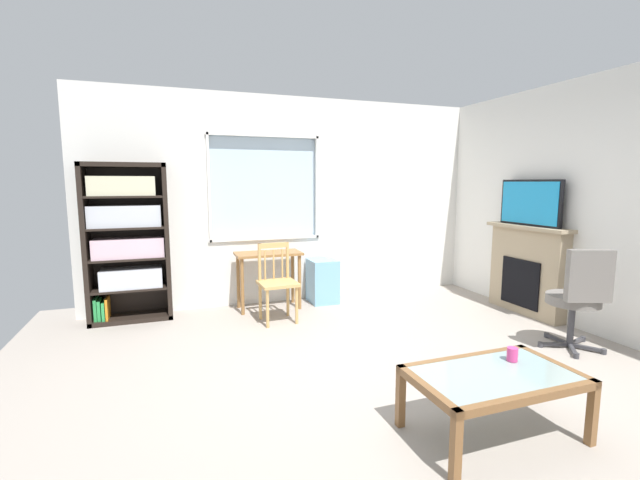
{
  "coord_description": "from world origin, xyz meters",
  "views": [
    {
      "loc": [
        -1.55,
        -3.17,
        1.6
      ],
      "look_at": [
        -0.15,
        0.77,
        1.03
      ],
      "focal_mm": 23.91,
      "sensor_mm": 36.0,
      "label": 1
    }
  ],
  "objects_px": {
    "coffee_table": "(494,381)",
    "desk_under_window": "(268,263)",
    "bookshelf": "(127,238)",
    "tv": "(530,203)",
    "wooden_chair": "(277,282)",
    "plastic_drawer_unit": "(323,281)",
    "fireplace": "(527,269)",
    "office_chair": "(579,294)",
    "sippy_cup": "(512,354)"
  },
  "relations": [
    {
      "from": "coffee_table",
      "to": "sippy_cup",
      "type": "bearing_deg",
      "value": 24.21
    },
    {
      "from": "desk_under_window",
      "to": "office_chair",
      "type": "xyz_separation_m",
      "value": [
        2.44,
        -2.35,
        -0.03
      ]
    },
    {
      "from": "fireplace",
      "to": "coffee_table",
      "type": "height_order",
      "value": "fireplace"
    },
    {
      "from": "plastic_drawer_unit",
      "to": "tv",
      "type": "distance_m",
      "value": 2.74
    },
    {
      "from": "office_chair",
      "to": "bookshelf",
      "type": "bearing_deg",
      "value": 148.85
    },
    {
      "from": "sippy_cup",
      "to": "plastic_drawer_unit",
      "type": "bearing_deg",
      "value": 93.81
    },
    {
      "from": "fireplace",
      "to": "tv",
      "type": "height_order",
      "value": "tv"
    },
    {
      "from": "bookshelf",
      "to": "fireplace",
      "type": "height_order",
      "value": "bookshelf"
    },
    {
      "from": "desk_under_window",
      "to": "tv",
      "type": "bearing_deg",
      "value": -23.26
    },
    {
      "from": "bookshelf",
      "to": "tv",
      "type": "bearing_deg",
      "value": -16.68
    },
    {
      "from": "fireplace",
      "to": "coffee_table",
      "type": "relative_size",
      "value": 1.09
    },
    {
      "from": "desk_under_window",
      "to": "fireplace",
      "type": "bearing_deg",
      "value": -23.13
    },
    {
      "from": "tv",
      "to": "coffee_table",
      "type": "distance_m",
      "value": 3.09
    },
    {
      "from": "bookshelf",
      "to": "coffee_table",
      "type": "bearing_deg",
      "value": -54.66
    },
    {
      "from": "wooden_chair",
      "to": "plastic_drawer_unit",
      "type": "height_order",
      "value": "wooden_chair"
    },
    {
      "from": "bookshelf",
      "to": "office_chair",
      "type": "distance_m",
      "value": 4.76
    },
    {
      "from": "office_chair",
      "to": "sippy_cup",
      "type": "relative_size",
      "value": 11.11
    },
    {
      "from": "wooden_chair",
      "to": "sippy_cup",
      "type": "bearing_deg",
      "value": -69.22
    },
    {
      "from": "bookshelf",
      "to": "fireplace",
      "type": "distance_m",
      "value": 4.76
    },
    {
      "from": "bookshelf",
      "to": "fireplace",
      "type": "xyz_separation_m",
      "value": [
        4.54,
        -1.36,
        -0.41
      ]
    },
    {
      "from": "coffee_table",
      "to": "desk_under_window",
      "type": "bearing_deg",
      "value": 102.64
    },
    {
      "from": "sippy_cup",
      "to": "bookshelf",
      "type": "bearing_deg",
      "value": 128.95
    },
    {
      "from": "wooden_chair",
      "to": "coffee_table",
      "type": "distance_m",
      "value": 2.77
    },
    {
      "from": "plastic_drawer_unit",
      "to": "tv",
      "type": "relative_size",
      "value": 0.66
    },
    {
      "from": "desk_under_window",
      "to": "sippy_cup",
      "type": "bearing_deg",
      "value": -72.78
    },
    {
      "from": "plastic_drawer_unit",
      "to": "office_chair",
      "type": "height_order",
      "value": "office_chair"
    },
    {
      "from": "tv",
      "to": "coffee_table",
      "type": "relative_size",
      "value": 0.84
    },
    {
      "from": "plastic_drawer_unit",
      "to": "fireplace",
      "type": "bearing_deg",
      "value": -30.81
    },
    {
      "from": "plastic_drawer_unit",
      "to": "fireplace",
      "type": "height_order",
      "value": "fireplace"
    },
    {
      "from": "fireplace",
      "to": "tv",
      "type": "distance_m",
      "value": 0.81
    },
    {
      "from": "tv",
      "to": "office_chair",
      "type": "distance_m",
      "value": 1.44
    },
    {
      "from": "bookshelf",
      "to": "wooden_chair",
      "type": "xyz_separation_m",
      "value": [
        1.6,
        -0.62,
        -0.5
      ]
    },
    {
      "from": "tv",
      "to": "desk_under_window",
      "type": "bearing_deg",
      "value": 156.74
    },
    {
      "from": "sippy_cup",
      "to": "office_chair",
      "type": "bearing_deg",
      "value": 26.19
    },
    {
      "from": "desk_under_window",
      "to": "wooden_chair",
      "type": "distance_m",
      "value": 0.53
    },
    {
      "from": "plastic_drawer_unit",
      "to": "desk_under_window",
      "type": "bearing_deg",
      "value": -176.16
    },
    {
      "from": "wooden_chair",
      "to": "tv",
      "type": "bearing_deg",
      "value": -14.11
    },
    {
      "from": "coffee_table",
      "to": "fireplace",
      "type": "bearing_deg",
      "value": 41.22
    },
    {
      "from": "wooden_chair",
      "to": "office_chair",
      "type": "relative_size",
      "value": 0.9
    },
    {
      "from": "wooden_chair",
      "to": "plastic_drawer_unit",
      "type": "xyz_separation_m",
      "value": [
        0.76,
        0.56,
        -0.18
      ]
    },
    {
      "from": "desk_under_window",
      "to": "office_chair",
      "type": "bearing_deg",
      "value": -43.89
    },
    {
      "from": "fireplace",
      "to": "tv",
      "type": "bearing_deg",
      "value": 180.0
    },
    {
      "from": "coffee_table",
      "to": "sippy_cup",
      "type": "xyz_separation_m",
      "value": [
        0.24,
        0.11,
        0.1
      ]
    },
    {
      "from": "desk_under_window",
      "to": "sippy_cup",
      "type": "relative_size",
      "value": 9.13
    },
    {
      "from": "sippy_cup",
      "to": "fireplace",
      "type": "bearing_deg",
      "value": 42.86
    },
    {
      "from": "desk_under_window",
      "to": "plastic_drawer_unit",
      "type": "bearing_deg",
      "value": 3.84
    },
    {
      "from": "plastic_drawer_unit",
      "to": "bookshelf",
      "type": "bearing_deg",
      "value": 178.6
    },
    {
      "from": "tv",
      "to": "office_chair",
      "type": "bearing_deg",
      "value": -113.03
    },
    {
      "from": "wooden_chair",
      "to": "coffee_table",
      "type": "relative_size",
      "value": 0.86
    },
    {
      "from": "bookshelf",
      "to": "plastic_drawer_unit",
      "type": "height_order",
      "value": "bookshelf"
    }
  ]
}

